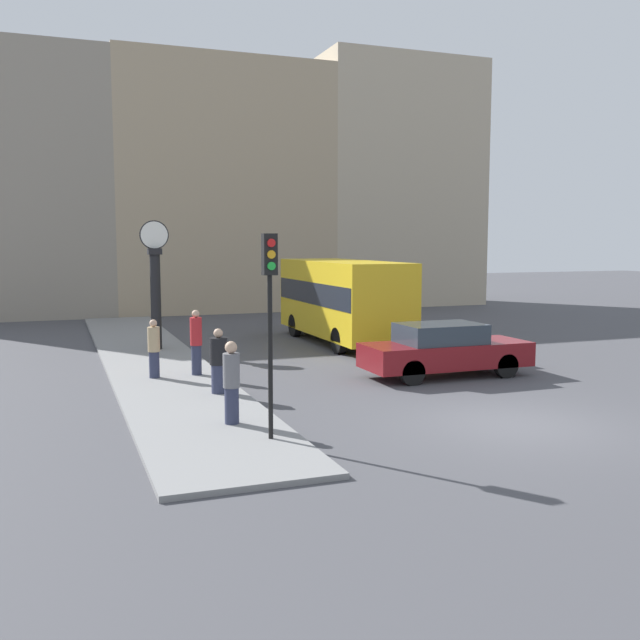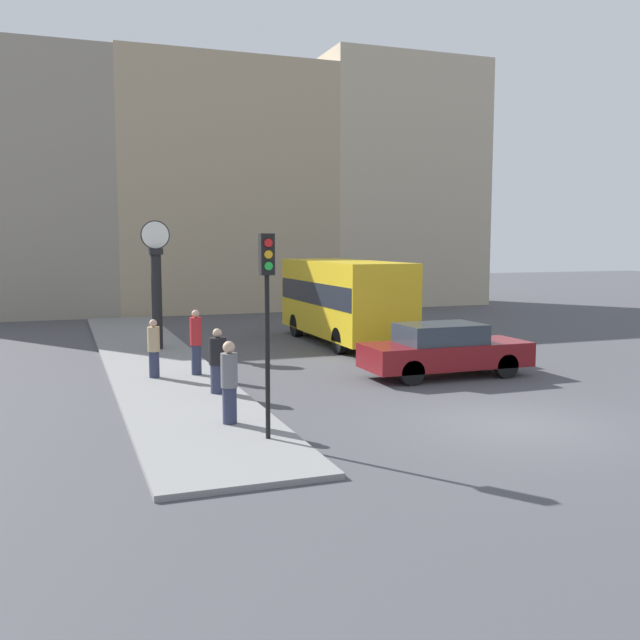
% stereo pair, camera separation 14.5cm
% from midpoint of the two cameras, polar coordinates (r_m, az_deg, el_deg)
% --- Properties ---
extents(ground_plane, '(120.00, 120.00, 0.00)m').
position_cam_midpoint_polar(ground_plane, '(15.53, 15.41, -8.06)').
color(ground_plane, '#47474C').
extents(sidewalk_corner, '(3.01, 25.37, 0.11)m').
position_cam_midpoint_polar(sidewalk_corner, '(23.35, -13.12, -3.06)').
color(sidewalk_corner, gray).
rests_on(sidewalk_corner, ground_plane).
extents(building_row, '(30.61, 5.00, 14.30)m').
position_cam_midpoint_polar(building_row, '(39.97, -7.02, 10.60)').
color(building_row, gray).
rests_on(building_row, ground_plane).
extents(sedan_car, '(4.73, 1.77, 1.51)m').
position_cam_midpoint_polar(sedan_car, '(20.28, 10.12, -2.37)').
color(sedan_car, maroon).
rests_on(sedan_car, ground_plane).
extents(bus_distant, '(2.50, 7.56, 3.07)m').
position_cam_midpoint_polar(bus_distant, '(26.49, 2.09, 1.88)').
color(bus_distant, gold).
rests_on(bus_distant, ground_plane).
extents(traffic_light_near, '(0.26, 0.24, 3.83)m').
position_cam_midpoint_polar(traffic_light_near, '(13.13, -3.95, 2.16)').
color(traffic_light_near, black).
rests_on(traffic_light_near, sidewalk_corner).
extents(street_clock, '(0.98, 0.45, 4.38)m').
position_cam_midpoint_polar(street_clock, '(24.92, -12.79, 2.58)').
color(street_clock, black).
rests_on(street_clock, sidewalk_corner).
extents(pedestrian_black_jacket, '(0.43, 0.43, 1.59)m').
position_cam_midpoint_polar(pedestrian_black_jacket, '(17.52, -7.95, -3.32)').
color(pedestrian_black_jacket, '#2D334C').
rests_on(pedestrian_black_jacket, sidewalk_corner).
extents(pedestrian_red_top, '(0.33, 0.33, 1.81)m').
position_cam_midpoint_polar(pedestrian_red_top, '(19.99, -9.68, -1.74)').
color(pedestrian_red_top, '#2D334C').
rests_on(pedestrian_red_top, sidewalk_corner).
extents(pedestrian_grey_jacket, '(0.34, 0.34, 1.69)m').
position_cam_midpoint_polar(pedestrian_grey_jacket, '(14.56, -6.98, -4.95)').
color(pedestrian_grey_jacket, '#2D334C').
rests_on(pedestrian_grey_jacket, sidewalk_corner).
extents(pedestrian_tan_coat, '(0.33, 0.33, 1.59)m').
position_cam_midpoint_polar(pedestrian_tan_coat, '(19.80, -12.95, -2.24)').
color(pedestrian_tan_coat, '#2D334C').
rests_on(pedestrian_tan_coat, sidewalk_corner).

